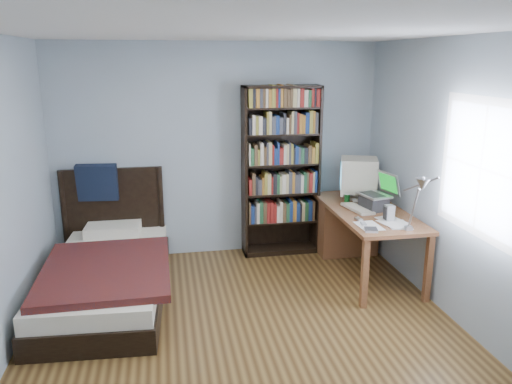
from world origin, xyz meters
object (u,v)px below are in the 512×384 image
Objects in this scene: laptop at (376,199)px; soda_can at (347,199)px; speaker at (389,213)px; crt_monitor at (357,176)px; desk_lamp at (421,189)px; bed at (108,271)px; desk at (351,224)px; bookshelf at (281,171)px; keyboard at (358,209)px.

soda_can is at bearing 131.01° from laptop.
crt_monitor is at bearing 87.62° from speaker.
desk_lamp is at bearing -98.11° from speaker.
desk_lamp reaches higher than soda_can.
bed is (-2.79, -0.48, -0.75)m from crt_monitor.
desk_lamp is (-0.08, -1.07, 0.39)m from laptop.
bed reaches higher than speaker.
desk_lamp is (-0.00, -1.53, 0.81)m from desk.
bookshelf reaches higher than soda_can.
keyboard is 0.45m from speaker.
desk is at bearing 90.72° from speaker.
laptop reaches higher than soda_can.
speaker is at bearing -93.60° from laptop.
bookshelf is (-0.78, 0.32, 0.59)m from desk.
speaker is at bearing -54.74° from bookshelf.
bookshelf is at bearing 137.60° from laptop.
keyboard is at bearing 0.79° from bed.
laptop is 1.14m from desk_lamp.
keyboard is at bearing -109.77° from crt_monitor.
soda_can is (-0.20, 0.65, -0.03)m from speaker.
desk_lamp is 1.40m from soda_can.
crt_monitor is at bearing -14.61° from desk.
bed reaches higher than desk.
crt_monitor is 0.35m from soda_can.
desk is at bearing 99.88° from laptop.
soda_can is 0.86m from bookshelf.
crt_monitor is 0.54m from keyboard.
speaker is at bearing -73.10° from soda_can.
laptop is at bearing -13.70° from keyboard.
soda_can is (-0.03, 0.25, 0.04)m from keyboard.
desk_lamp is 1.45× the size of keyboard.
desk_lamp reaches higher than laptop.
bed is (-1.96, -0.81, -0.76)m from bookshelf.
speaker reaches higher than soda_can.
soda_can is 2.67m from bed.
bookshelf is (-0.84, 1.18, 0.20)m from speaker.
bed is at bearing 170.35° from keyboard.
crt_monitor is 1.24× the size of keyboard.
laptop is (0.03, -0.45, -0.16)m from crt_monitor.
laptop reaches higher than desk.
desk is 1.03m from bookshelf.
speaker is at bearing -7.57° from bed.
desk_lamp is at bearing -91.89° from crt_monitor.
desk is at bearing 165.39° from crt_monitor.
soda_can is 0.05× the size of bed.
laptop is 3.66× the size of soda_can.
soda_can is at bearing -39.69° from bookshelf.
bookshelf is (-0.78, 1.85, -0.22)m from desk_lamp.
bed is at bearing -170.23° from crt_monitor.
crt_monitor is at bearing 9.77° from bed.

